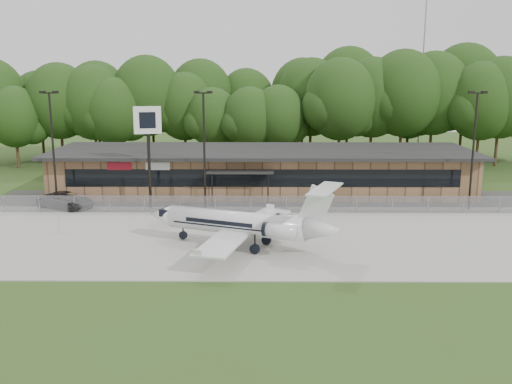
{
  "coord_description": "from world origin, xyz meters",
  "views": [
    {
      "loc": [
        -0.18,
        -31.94,
        11.98
      ],
      "look_at": [
        -0.53,
        12.0,
        2.51
      ],
      "focal_mm": 40.0,
      "sensor_mm": 36.0,
      "label": 1
    }
  ],
  "objects_px": {
    "business_jet": "(243,224)",
    "suv": "(66,200)",
    "terminal": "(262,170)",
    "pole_sign": "(148,131)"
  },
  "relations": [
    {
      "from": "suv",
      "to": "pole_sign",
      "type": "bearing_deg",
      "value": -63.5
    },
    {
      "from": "pole_sign",
      "to": "suv",
      "type": "bearing_deg",
      "value": 168.07
    },
    {
      "from": "terminal",
      "to": "suv",
      "type": "distance_m",
      "value": 18.81
    },
    {
      "from": "terminal",
      "to": "pole_sign",
      "type": "distance_m",
      "value": 13.02
    },
    {
      "from": "business_jet",
      "to": "suv",
      "type": "relative_size",
      "value": 2.65
    },
    {
      "from": "business_jet",
      "to": "suv",
      "type": "distance_m",
      "value": 19.58
    },
    {
      "from": "business_jet",
      "to": "suv",
      "type": "height_order",
      "value": "business_jet"
    },
    {
      "from": "terminal",
      "to": "business_jet",
      "type": "bearing_deg",
      "value": -94.08
    },
    {
      "from": "terminal",
      "to": "pole_sign",
      "type": "xyz_separation_m",
      "value": [
        -9.84,
        -7.14,
        4.64
      ]
    },
    {
      "from": "business_jet",
      "to": "pole_sign",
      "type": "distance_m",
      "value": 15.16
    }
  ]
}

